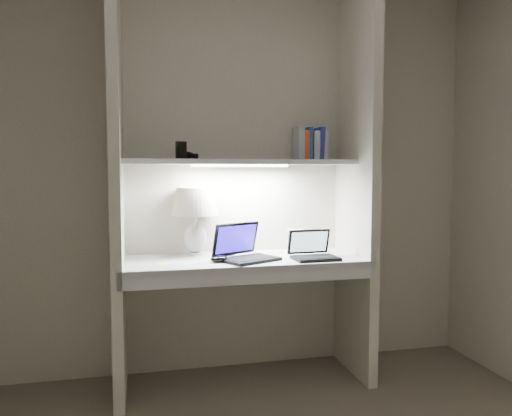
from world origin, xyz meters
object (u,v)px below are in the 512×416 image
object	(u,v)px
laptop_netbook	(313,252)
speaker	(296,241)
laptop_main	(244,251)
book_row	(310,145)
table_lamp	(195,209)

from	to	relation	value
laptop_netbook	speaker	xyz separation A→B (m)	(-0.03, 0.24, 0.03)
laptop_main	book_row	world-z (taller)	book_row
speaker	book_row	world-z (taller)	book_row
book_row	table_lamp	bearing A→B (deg)	-179.08
table_lamp	laptop_main	size ratio (longest dim) A/B	1.04
table_lamp	laptop_main	bearing A→B (deg)	-41.31
table_lamp	speaker	xyz separation A→B (m)	(0.64, -0.05, -0.21)
speaker	book_row	xyz separation A→B (m)	(0.11, 0.06, 0.62)
laptop_netbook	book_row	bearing A→B (deg)	72.47
table_lamp	book_row	distance (m)	0.86
table_lamp	book_row	world-z (taller)	book_row
table_lamp	laptop_netbook	world-z (taller)	table_lamp
speaker	book_row	bearing A→B (deg)	41.95
laptop_netbook	book_row	distance (m)	0.73
laptop_main	laptop_netbook	distance (m)	0.41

